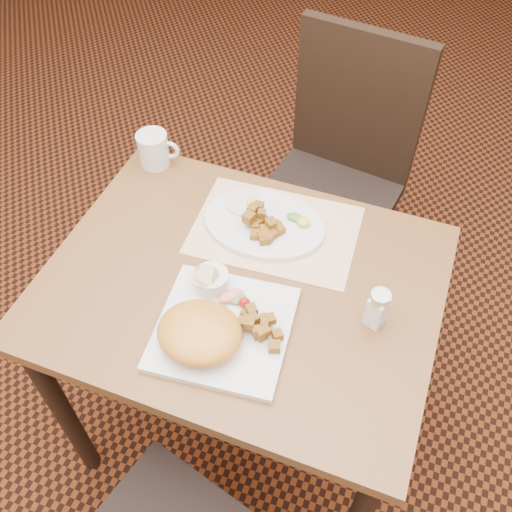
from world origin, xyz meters
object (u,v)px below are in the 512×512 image
(table, at_px, (242,308))
(plate_oval, at_px, (264,224))
(salt_shaker, at_px, (377,308))
(coffee_mug, at_px, (154,149))
(plate_square, at_px, (224,329))
(chair_far, at_px, (338,168))

(table, xyz_separation_m, plate_oval, (-0.01, 0.18, 0.12))
(plate_oval, distance_m, salt_shaker, 0.37)
(coffee_mug, bearing_deg, plate_square, -48.58)
(salt_shaker, bearing_deg, coffee_mug, 156.17)
(chair_far, height_order, salt_shaker, chair_far)
(plate_square, bearing_deg, table, 96.35)
(chair_far, height_order, coffee_mug, chair_far)
(chair_far, xyz_separation_m, coffee_mug, (-0.43, -0.40, 0.26))
(plate_square, bearing_deg, chair_far, 86.88)
(plate_square, bearing_deg, plate_oval, 94.39)
(plate_oval, xyz_separation_m, salt_shaker, (0.32, -0.18, 0.04))
(table, bearing_deg, chair_far, 85.02)
(table, relative_size, salt_shaker, 9.00)
(chair_far, relative_size, coffee_mug, 8.48)
(plate_square, bearing_deg, salt_shaker, 24.78)
(coffee_mug, bearing_deg, plate_oval, -18.55)
(table, distance_m, chair_far, 0.71)
(chair_far, distance_m, plate_square, 0.87)
(table, bearing_deg, plate_oval, 92.87)
(table, height_order, plate_oval, plate_oval)
(table, xyz_separation_m, coffee_mug, (-0.37, 0.30, 0.16))
(salt_shaker, xyz_separation_m, coffee_mug, (-0.68, 0.30, -0.00))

